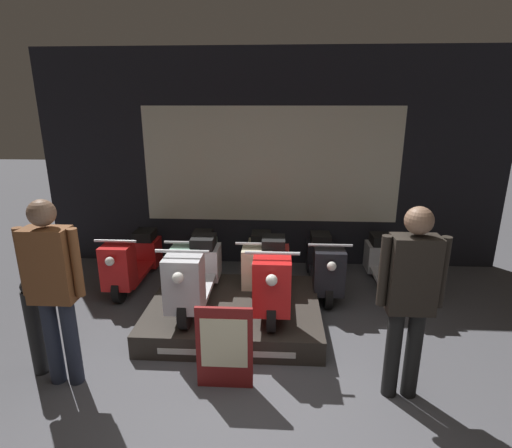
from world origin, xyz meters
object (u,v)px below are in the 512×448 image
(scooter_backrow_0, at_px, (134,260))
(scooter_backrow_3, at_px, (324,264))
(scooter_display_left, at_px, (196,273))
(person_right_browsing, at_px, (410,293))
(scooter_backrow_1, at_px, (196,261))
(person_left_browsing, at_px, (53,282))
(scooter_backrow_2, at_px, (259,263))
(price_sign_board, at_px, (224,348))
(scooter_display_right, at_px, (273,275))
(street_bollard, at_px, (34,328))
(scooter_backrow_4, at_px, (389,265))

(scooter_backrow_0, distance_m, scooter_backrow_3, 2.62)
(scooter_display_left, distance_m, person_right_browsing, 2.31)
(scooter_backrow_1, xyz_separation_m, person_left_browsing, (-0.77, -2.08, 0.64))
(scooter_backrow_2, bearing_deg, price_sign_board, -95.55)
(scooter_display_right, bearing_deg, street_bollard, -154.98)
(scooter_display_right, relative_size, street_bollard, 1.63)
(person_left_browsing, bearing_deg, person_right_browsing, -0.00)
(scooter_backrow_4, height_order, person_left_browsing, person_left_browsing)
(scooter_backrow_0, height_order, person_right_browsing, person_right_browsing)
(scooter_backrow_0, distance_m, street_bollard, 1.99)
(scooter_display_right, relative_size, person_left_browsing, 0.90)
(scooter_backrow_1, bearing_deg, scooter_backrow_2, 0.00)
(price_sign_board, bearing_deg, person_left_browsing, -179.60)
(scooter_backrow_4, bearing_deg, person_right_browsing, -101.64)
(scooter_display_right, xyz_separation_m, person_right_browsing, (1.12, -1.12, 0.37))
(scooter_backrow_1, relative_size, scooter_backrow_3, 1.00)
(scooter_backrow_0, relative_size, person_right_browsing, 0.91)
(scooter_backrow_0, xyz_separation_m, scooter_backrow_4, (3.49, 0.00, 0.00))
(scooter_display_left, height_order, scooter_backrow_2, scooter_display_left)
(scooter_display_left, bearing_deg, scooter_backrow_1, 101.84)
(scooter_backrow_4, bearing_deg, scooter_backrow_1, 180.00)
(street_bollard, bearing_deg, price_sign_board, -3.34)
(scooter_backrow_0, height_order, person_left_browsing, person_left_browsing)
(scooter_display_right, xyz_separation_m, scooter_backrow_3, (0.68, 0.97, -0.25))
(person_left_browsing, distance_m, person_right_browsing, 2.96)
(scooter_backrow_1, distance_m, scooter_backrow_2, 0.87)
(scooter_display_right, bearing_deg, scooter_display_left, 180.00)
(scooter_backrow_3, bearing_deg, person_right_browsing, -78.00)
(scooter_display_left, height_order, scooter_backrow_1, scooter_display_left)
(scooter_display_left, relative_size, scooter_backrow_2, 1.00)
(person_left_browsing, height_order, person_right_browsing, person_left_browsing)
(scooter_backrow_0, relative_size, scooter_backrow_4, 1.00)
(scooter_display_right, distance_m, scooter_backrow_3, 1.21)
(price_sign_board, xyz_separation_m, street_bollard, (-1.76, 0.10, 0.07))
(person_left_browsing, xyz_separation_m, street_bollard, (-0.31, 0.11, -0.52))
(scooter_backrow_0, bearing_deg, price_sign_board, -53.35)
(scooter_backrow_2, distance_m, scooter_backrow_4, 1.75)
(scooter_backrow_2, relative_size, scooter_backrow_4, 1.00)
(scooter_display_left, relative_size, scooter_backrow_4, 1.00)
(scooter_display_right, bearing_deg, person_right_browsing, -44.92)
(scooter_display_right, height_order, price_sign_board, scooter_display_right)
(scooter_backrow_1, relative_size, scooter_backrow_2, 1.00)
(scooter_backrow_4, relative_size, price_sign_board, 1.95)
(scooter_display_left, height_order, scooter_backrow_4, scooter_display_left)
(scooter_backrow_0, bearing_deg, scooter_display_left, -41.98)
(scooter_display_right, distance_m, price_sign_board, 1.19)
(scooter_display_right, relative_size, scooter_backrow_2, 1.00)
(person_right_browsing, xyz_separation_m, street_bollard, (-3.27, 0.11, -0.50))
(price_sign_board, bearing_deg, scooter_display_right, 70.25)
(scooter_backrow_2, relative_size, price_sign_board, 1.95)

